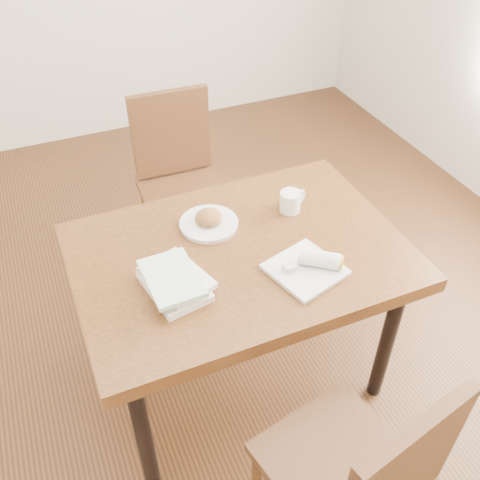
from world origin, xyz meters
name	(u,v)px	position (x,y,z in m)	size (l,w,h in m)	color
ground	(240,372)	(0.00, 0.00, -0.01)	(4.00, 5.00, 0.01)	#472814
room_walls	(240,2)	(0.00, 0.00, 1.63)	(4.02, 5.02, 2.80)	silver
table	(240,266)	(0.00, 0.00, 0.67)	(1.22, 0.86, 0.75)	brown
chair_near	(361,472)	(0.03, -0.83, 0.55)	(0.50, 0.50, 0.95)	#442913
chair_far	(180,174)	(0.04, 0.87, 0.55)	(0.43, 0.43, 0.95)	#4A2A15
plate_scone	(209,222)	(-0.06, 0.18, 0.77)	(0.23, 0.23, 0.07)	white
coffee_mug	(291,201)	(0.29, 0.15, 0.79)	(0.12, 0.09, 0.09)	white
plate_burrito	(310,266)	(0.18, -0.20, 0.77)	(0.29, 0.29, 0.08)	white
book_stack	(174,281)	(-0.28, -0.09, 0.78)	(0.24, 0.29, 0.07)	white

